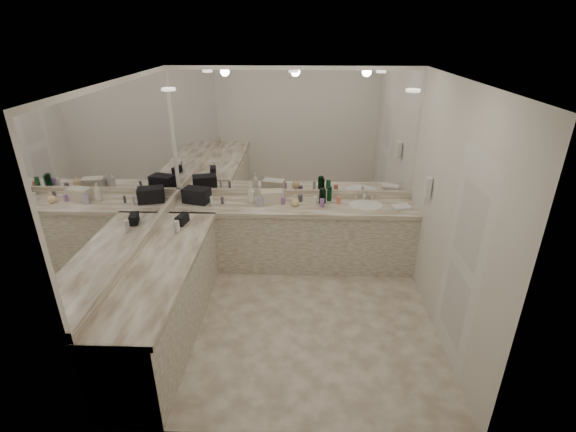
{
  "coord_description": "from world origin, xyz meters",
  "views": [
    {
      "loc": [
        0.1,
        -3.84,
        3.03
      ],
      "look_at": [
        -0.04,
        0.4,
        1.1
      ],
      "focal_mm": 26.0,
      "sensor_mm": 36.0,
      "label": 1
    }
  ],
  "objects_px": {
    "black_toiletry_bag": "(197,195)",
    "soap_bottle_c": "(295,201)",
    "cream_cosmetic_case": "(272,196)",
    "hand_towel": "(401,207)",
    "soap_bottle_a": "(251,194)",
    "sink": "(366,206)",
    "soap_bottle_b": "(260,200)",
    "wall_phone": "(428,187)"
  },
  "relations": [
    {
      "from": "cream_cosmetic_case",
      "to": "soap_bottle_b",
      "type": "height_order",
      "value": "cream_cosmetic_case"
    },
    {
      "from": "cream_cosmetic_case",
      "to": "hand_towel",
      "type": "bearing_deg",
      "value": -17.22
    },
    {
      "from": "soap_bottle_b",
      "to": "soap_bottle_c",
      "type": "xyz_separation_m",
      "value": [
        0.46,
        0.0,
        -0.01
      ]
    },
    {
      "from": "wall_phone",
      "to": "soap_bottle_c",
      "type": "bearing_deg",
      "value": 163.52
    },
    {
      "from": "sink",
      "to": "soap_bottle_b",
      "type": "bearing_deg",
      "value": -178.0
    },
    {
      "from": "sink",
      "to": "black_toiletry_bag",
      "type": "height_order",
      "value": "black_toiletry_bag"
    },
    {
      "from": "black_toiletry_bag",
      "to": "soap_bottle_a",
      "type": "distance_m",
      "value": 0.73
    },
    {
      "from": "soap_bottle_b",
      "to": "soap_bottle_c",
      "type": "bearing_deg",
      "value": 0.3
    },
    {
      "from": "sink",
      "to": "soap_bottle_a",
      "type": "height_order",
      "value": "soap_bottle_a"
    },
    {
      "from": "sink",
      "to": "cream_cosmetic_case",
      "type": "height_order",
      "value": "cream_cosmetic_case"
    },
    {
      "from": "soap_bottle_b",
      "to": "wall_phone",
      "type": "bearing_deg",
      "value": -12.77
    },
    {
      "from": "sink",
      "to": "soap_bottle_a",
      "type": "distance_m",
      "value": 1.51
    },
    {
      "from": "cream_cosmetic_case",
      "to": "soap_bottle_b",
      "type": "relative_size",
      "value": 1.76
    },
    {
      "from": "soap_bottle_a",
      "to": "soap_bottle_c",
      "type": "relative_size",
      "value": 1.62
    },
    {
      "from": "hand_towel",
      "to": "soap_bottle_a",
      "type": "distance_m",
      "value": 1.96
    },
    {
      "from": "black_toiletry_bag",
      "to": "soap_bottle_a",
      "type": "bearing_deg",
      "value": 1.45
    },
    {
      "from": "soap_bottle_c",
      "to": "soap_bottle_b",
      "type": "bearing_deg",
      "value": -179.7
    },
    {
      "from": "black_toiletry_bag",
      "to": "hand_towel",
      "type": "relative_size",
      "value": 1.44
    },
    {
      "from": "soap_bottle_b",
      "to": "sink",
      "type": "bearing_deg",
      "value": 2.0
    },
    {
      "from": "black_toiletry_bag",
      "to": "cream_cosmetic_case",
      "type": "height_order",
      "value": "black_toiletry_bag"
    },
    {
      "from": "cream_cosmetic_case",
      "to": "hand_towel",
      "type": "relative_size",
      "value": 1.24
    },
    {
      "from": "soap_bottle_a",
      "to": "soap_bottle_c",
      "type": "distance_m",
      "value": 0.59
    },
    {
      "from": "black_toiletry_bag",
      "to": "soap_bottle_c",
      "type": "relative_size",
      "value": 2.29
    },
    {
      "from": "cream_cosmetic_case",
      "to": "soap_bottle_c",
      "type": "height_order",
      "value": "cream_cosmetic_case"
    },
    {
      "from": "sink",
      "to": "black_toiletry_bag",
      "type": "distance_m",
      "value": 2.24
    },
    {
      "from": "sink",
      "to": "wall_phone",
      "type": "bearing_deg",
      "value": -39.57
    },
    {
      "from": "soap_bottle_c",
      "to": "sink",
      "type": "bearing_deg",
      "value": 2.84
    },
    {
      "from": "sink",
      "to": "wall_phone",
      "type": "relative_size",
      "value": 1.83
    },
    {
      "from": "wall_phone",
      "to": "soap_bottle_b",
      "type": "bearing_deg",
      "value": 167.23
    },
    {
      "from": "soap_bottle_a",
      "to": "soap_bottle_c",
      "type": "xyz_separation_m",
      "value": [
        0.58,
        -0.1,
        -0.05
      ]
    },
    {
      "from": "black_toiletry_bag",
      "to": "soap_bottle_b",
      "type": "relative_size",
      "value": 2.04
    },
    {
      "from": "black_toiletry_bag",
      "to": "soap_bottle_a",
      "type": "relative_size",
      "value": 1.42
    },
    {
      "from": "cream_cosmetic_case",
      "to": "soap_bottle_b",
      "type": "xyz_separation_m",
      "value": [
        -0.15,
        -0.13,
        -0.0
      ]
    },
    {
      "from": "soap_bottle_b",
      "to": "cream_cosmetic_case",
      "type": "bearing_deg",
      "value": 40.93
    },
    {
      "from": "cream_cosmetic_case",
      "to": "wall_phone",
      "type": "bearing_deg",
      "value": -29.02
    },
    {
      "from": "wall_phone",
      "to": "black_toiletry_bag",
      "type": "height_order",
      "value": "wall_phone"
    },
    {
      "from": "cream_cosmetic_case",
      "to": "soap_bottle_a",
      "type": "relative_size",
      "value": 1.22
    },
    {
      "from": "sink",
      "to": "cream_cosmetic_case",
      "type": "xyz_separation_m",
      "value": [
        -1.24,
        0.08,
        0.09
      ]
    },
    {
      "from": "sink",
      "to": "hand_towel",
      "type": "distance_m",
      "value": 0.45
    },
    {
      "from": "cream_cosmetic_case",
      "to": "soap_bottle_b",
      "type": "distance_m",
      "value": 0.2
    },
    {
      "from": "cream_cosmetic_case",
      "to": "soap_bottle_a",
      "type": "height_order",
      "value": "soap_bottle_a"
    },
    {
      "from": "cream_cosmetic_case",
      "to": "soap_bottle_a",
      "type": "distance_m",
      "value": 0.27
    }
  ]
}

